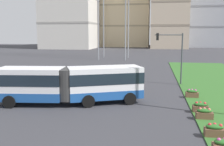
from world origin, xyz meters
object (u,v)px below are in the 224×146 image
object	(u,v)px
flower_planter_4	(200,107)
flower_planter_5	(192,93)
flower_planter_2	(215,130)
flower_planter_3	(204,113)
traffic_light_far_right	(173,50)
articulated_bus	(71,84)

from	to	relation	value
flower_planter_4	flower_planter_5	size ratio (longest dim) A/B	1.00
flower_planter_2	flower_planter_3	xyz separation A→B (m)	(0.00, 3.09, 0.00)
flower_planter_2	traffic_light_far_right	size ratio (longest dim) A/B	0.19
articulated_bus	flower_planter_3	distance (m)	10.53
flower_planter_2	flower_planter_3	world-z (taller)	same
flower_planter_3	flower_planter_5	xyz separation A→B (m)	(0.00, 6.02, 0.00)
flower_planter_4	flower_planter_5	world-z (taller)	same
articulated_bus	flower_planter_4	bearing A→B (deg)	-5.47
articulated_bus	traffic_light_far_right	distance (m)	13.23
traffic_light_far_right	flower_planter_2	bearing A→B (deg)	-84.80
articulated_bus	traffic_light_far_right	xyz separation A→B (m)	(8.76, 9.64, 2.31)
flower_planter_3	flower_planter_4	world-z (taller)	same
flower_planter_2	traffic_light_far_right	bearing A→B (deg)	95.20
articulated_bus	flower_planter_2	size ratio (longest dim) A/B	10.78
flower_planter_2	flower_planter_3	distance (m)	3.09
flower_planter_3	traffic_light_far_right	size ratio (longest dim) A/B	0.19
articulated_bus	flower_planter_5	xyz separation A→B (m)	(10.15, 3.50, -1.23)
flower_planter_4	traffic_light_far_right	world-z (taller)	traffic_light_far_right
flower_planter_4	flower_planter_5	distance (m)	4.47
flower_planter_4	traffic_light_far_right	bearing A→B (deg)	97.45
articulated_bus	flower_planter_4	size ratio (longest dim) A/B	10.78
flower_planter_2	flower_planter_5	xyz separation A→B (m)	(0.00, 9.11, 0.00)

